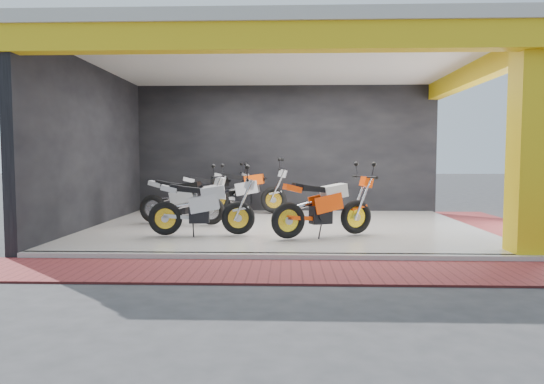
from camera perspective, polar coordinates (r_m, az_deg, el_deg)
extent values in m
plane|color=#2D2D30|center=(8.37, 1.21, -6.57)|extent=(80.00, 80.00, 0.00)
cube|color=silver|center=(10.33, 1.35, -4.26)|extent=(8.00, 6.00, 0.10)
cube|color=beige|center=(10.43, 1.38, 15.42)|extent=(8.40, 6.40, 0.20)
cube|color=black|center=(13.33, 1.50, 4.93)|extent=(8.20, 0.20, 3.50)
cube|color=black|center=(11.06, -20.49, 4.87)|extent=(0.20, 6.20, 3.50)
cube|color=gold|center=(8.32, 28.06, 5.02)|extent=(0.50, 0.50, 3.50)
cube|color=gold|center=(7.44, 1.15, 17.73)|extent=(8.40, 0.30, 0.40)
cube|color=gold|center=(11.08, 23.10, 12.85)|extent=(0.30, 6.40, 0.40)
cube|color=silver|center=(7.36, 1.11, -7.64)|extent=(8.00, 0.20, 0.10)
cube|color=maroon|center=(6.60, 1.01, -9.31)|extent=(9.00, 1.40, 0.03)
cube|color=maroon|center=(11.35, 26.42, -4.11)|extent=(1.40, 7.00, 0.03)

